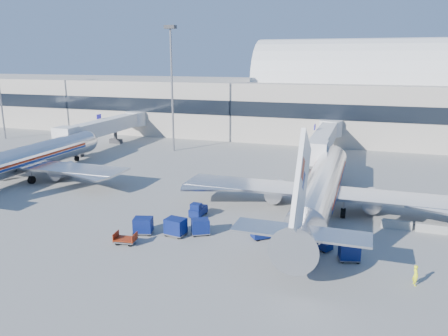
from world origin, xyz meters
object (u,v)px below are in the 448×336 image
(airliner_mid, at_px, (20,160))
(barrier_mid, at_px, (431,228))
(tug_right, at_px, (320,242))
(cart_solo_far, at_px, (349,252))
(airliner_main, at_px, (321,188))
(cart_train_b, at_px, (176,227))
(ramp_worker, at_px, (415,275))
(jetbridge_mid, at_px, (109,126))
(mast_west, at_px, (172,71))
(cart_open_red, at_px, (126,240))
(cart_train_c, at_px, (143,225))
(cart_train_a, at_px, (200,227))
(jetbridge_near, at_px, (324,138))
(barrier_near, at_px, (396,224))
(tug_left, at_px, (198,210))
(cart_solo_near, at_px, (302,253))
(tug_lead, at_px, (262,232))

(airliner_mid, height_order, barrier_mid, airliner_mid)
(tug_right, bearing_deg, cart_solo_far, 0.15)
(airliner_main, relative_size, barrier_mid, 12.42)
(cart_train_b, bearing_deg, ramp_worker, 0.31)
(cart_train_b, bearing_deg, airliner_main, 49.83)
(jetbridge_mid, bearing_deg, mast_west, -3.21)
(cart_train_b, relative_size, cart_open_red, 1.02)
(barrier_mid, relative_size, cart_open_red, 1.40)
(cart_solo_far, xyz_separation_m, cart_open_red, (-20.18, -3.02, -0.46))
(mast_west, bearing_deg, tug_right, -48.68)
(cart_train_c, bearing_deg, airliner_mid, 140.30)
(barrier_mid, relative_size, ramp_worker, 1.82)
(barrier_mid, height_order, cart_train_a, cart_train_a)
(airliner_main, relative_size, tug_right, 16.29)
(mast_west, height_order, cart_open_red, mast_west)
(jetbridge_near, xyz_separation_m, tug_right, (3.54, -36.22, -3.32))
(ramp_worker, bearing_deg, barrier_near, -15.01)
(mast_west, relative_size, barrier_mid, 7.53)
(tug_left, bearing_deg, cart_train_c, 156.29)
(cart_train_b, relative_size, cart_train_c, 0.99)
(cart_train_a, relative_size, cart_open_red, 1.04)
(jetbridge_near, distance_m, barrier_near, 30.82)
(tug_right, height_order, cart_open_red, tug_right)
(airliner_mid, xyz_separation_m, barrier_near, (50.00, -2.51, -2.48))
(jetbridge_mid, distance_m, ramp_worker, 67.02)
(airliner_mid, distance_m, barrier_mid, 53.42)
(tug_right, bearing_deg, cart_solo_near, -75.38)
(jetbridge_mid, relative_size, ramp_worker, 16.65)
(cart_train_a, bearing_deg, barrier_mid, -10.33)
(cart_open_red, bearing_deg, jetbridge_near, 63.86)
(cart_train_c, bearing_deg, ramp_worker, -20.47)
(barrier_mid, relative_size, cart_train_b, 1.37)
(cart_solo_near, height_order, cart_solo_far, cart_solo_near)
(tug_lead, bearing_deg, mast_west, 87.80)
(barrier_mid, relative_size, cart_train_c, 1.36)
(airliner_main, relative_size, cart_train_a, 16.65)
(cart_open_red, bearing_deg, mast_west, 101.48)
(jetbridge_mid, xyz_separation_m, mast_west, (14.40, -0.81, 10.86))
(barrier_mid, xyz_separation_m, ramp_worker, (-2.47, -11.79, 0.38))
(barrier_near, distance_m, cart_open_red, 27.23)
(barrier_near, bearing_deg, airliner_mid, 177.13)
(tug_right, xyz_separation_m, cart_solo_near, (-1.16, -3.63, 0.40))
(mast_west, bearing_deg, tug_left, -60.88)
(cart_solo_near, bearing_deg, ramp_worker, 10.15)
(tug_left, bearing_deg, barrier_near, -77.71)
(airliner_mid, height_order, cart_train_c, airliner_mid)
(tug_lead, distance_m, cart_open_red, 13.04)
(jetbridge_near, bearing_deg, cart_train_b, -105.35)
(barrier_near, height_order, cart_train_b, cart_train_b)
(airliner_main, height_order, barrier_near, airliner_main)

